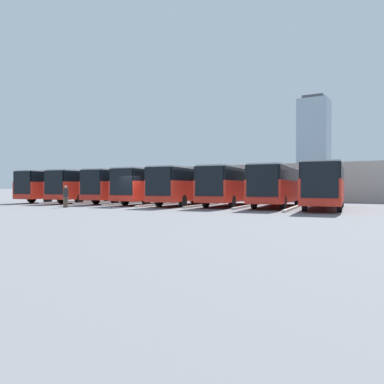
# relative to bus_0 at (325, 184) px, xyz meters

# --- Properties ---
(ground_plane) EXTENTS (600.00, 600.00, 0.00)m
(ground_plane) POSITION_rel_bus_0_xyz_m (13.69, 5.30, -1.82)
(ground_plane) COLOR slate
(bus_0) EXTENTS (3.82, 11.89, 3.25)m
(bus_0) POSITION_rel_bus_0_xyz_m (0.00, 0.00, 0.00)
(bus_0) COLOR red
(bus_0) RESTS_ON ground_plane
(curb_divider_0) EXTENTS (1.18, 7.80, 0.15)m
(curb_divider_0) POSITION_rel_bus_0_xyz_m (1.96, 1.73, -1.74)
(curb_divider_0) COLOR #B2B2AD
(curb_divider_0) RESTS_ON ground_plane
(bus_1) EXTENTS (3.82, 11.89, 3.25)m
(bus_1) POSITION_rel_bus_0_xyz_m (3.91, -1.08, 0.00)
(bus_1) COLOR red
(bus_1) RESTS_ON ground_plane
(curb_divider_1) EXTENTS (1.18, 7.80, 0.15)m
(curb_divider_1) POSITION_rel_bus_0_xyz_m (5.87, 0.65, -1.74)
(curb_divider_1) COLOR #B2B2AD
(curb_divider_1) RESTS_ON ground_plane
(bus_2) EXTENTS (3.82, 11.89, 3.25)m
(bus_2) POSITION_rel_bus_0_xyz_m (7.82, -0.91, 0.00)
(bus_2) COLOR red
(bus_2) RESTS_ON ground_plane
(curb_divider_2) EXTENTS (1.18, 7.80, 0.15)m
(curb_divider_2) POSITION_rel_bus_0_xyz_m (9.78, 0.82, -1.74)
(curb_divider_2) COLOR #B2B2AD
(curb_divider_2) RESTS_ON ground_plane
(bus_3) EXTENTS (3.82, 11.89, 3.25)m
(bus_3) POSITION_rel_bus_0_xyz_m (11.73, -0.10, 0.00)
(bus_3) COLOR red
(bus_3) RESTS_ON ground_plane
(curb_divider_3) EXTENTS (1.18, 7.80, 0.15)m
(curb_divider_3) POSITION_rel_bus_0_xyz_m (13.69, 1.62, -1.74)
(curb_divider_3) COLOR #B2B2AD
(curb_divider_3) RESTS_ON ground_plane
(bus_4) EXTENTS (3.82, 11.89, 3.25)m
(bus_4) POSITION_rel_bus_0_xyz_m (15.65, -0.51, 0.00)
(bus_4) COLOR red
(bus_4) RESTS_ON ground_plane
(curb_divider_4) EXTENTS (1.18, 7.80, 0.15)m
(curb_divider_4) POSITION_rel_bus_0_xyz_m (17.60, 1.22, -1.74)
(curb_divider_4) COLOR #B2B2AD
(curb_divider_4) RESTS_ON ground_plane
(bus_5) EXTENTS (3.82, 11.89, 3.25)m
(bus_5) POSITION_rel_bus_0_xyz_m (19.56, -0.98, 0.00)
(bus_5) COLOR red
(bus_5) RESTS_ON ground_plane
(curb_divider_5) EXTENTS (1.18, 7.80, 0.15)m
(curb_divider_5) POSITION_rel_bus_0_xyz_m (21.52, 0.75, -1.74)
(curb_divider_5) COLOR #B2B2AD
(curb_divider_5) RESTS_ON ground_plane
(bus_6) EXTENTS (3.82, 11.89, 3.25)m
(bus_6) POSITION_rel_bus_0_xyz_m (23.47, -0.33, 0.00)
(bus_6) COLOR red
(bus_6) RESTS_ON ground_plane
(curb_divider_6) EXTENTS (1.18, 7.80, 0.15)m
(curb_divider_6) POSITION_rel_bus_0_xyz_m (25.43, 1.39, -1.74)
(curb_divider_6) COLOR #B2B2AD
(curb_divider_6) RESTS_ON ground_plane
(bus_7) EXTENTS (3.82, 11.89, 3.25)m
(bus_7) POSITION_rel_bus_0_xyz_m (27.38, 0.09, 0.00)
(bus_7) COLOR red
(bus_7) RESTS_ON ground_plane
(pedestrian) EXTENTS (0.53, 0.53, 1.72)m
(pedestrian) POSITION_rel_bus_0_xyz_m (18.03, 8.22, -0.89)
(pedestrian) COLOR brown
(pedestrian) RESTS_ON ground_plane
(station_building) EXTENTS (39.02, 12.35, 4.32)m
(station_building) POSITION_rel_bus_0_xyz_m (13.69, -18.57, 0.38)
(station_building) COLOR #A8A399
(station_building) RESTS_ON ground_plane
(office_tower) EXTENTS (18.92, 18.92, 61.64)m
(office_tower) POSITION_rel_bus_0_xyz_m (47.69, -226.50, 28.40)
(office_tower) COLOR #93A8B7
(office_tower) RESTS_ON ground_plane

